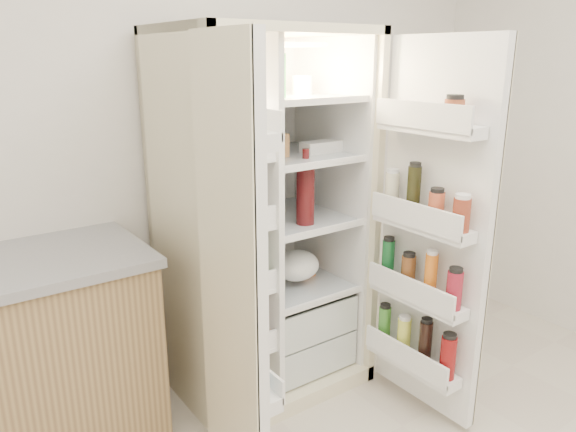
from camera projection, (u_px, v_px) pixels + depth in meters
wall_back at (196, 121)px, 2.79m from camera, size 4.00×0.02×2.70m
refrigerator at (262, 245)px, 2.79m from camera, size 0.92×0.70×1.80m
freezer_door at (233, 278)px, 1.99m from camera, size 0.15×0.40×1.72m
fridge_door at (431, 240)px, 2.47m from camera, size 0.17×0.58×1.72m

